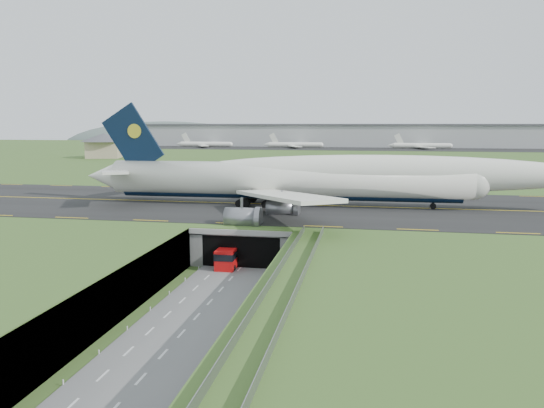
# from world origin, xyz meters

# --- Properties ---
(ground) EXTENTS (900.00, 900.00, 0.00)m
(ground) POSITION_xyz_m (0.00, 0.00, 0.00)
(ground) COLOR #345722
(ground) RESTS_ON ground
(airfield_deck) EXTENTS (800.00, 800.00, 6.00)m
(airfield_deck) POSITION_xyz_m (0.00, 0.00, 3.00)
(airfield_deck) COLOR gray
(airfield_deck) RESTS_ON ground
(trench_road) EXTENTS (12.00, 75.00, 0.20)m
(trench_road) POSITION_xyz_m (0.00, -7.50, 0.10)
(trench_road) COLOR slate
(trench_road) RESTS_ON ground
(taxiway) EXTENTS (800.00, 44.00, 0.18)m
(taxiway) POSITION_xyz_m (0.00, 33.00, 6.09)
(taxiway) COLOR black
(taxiway) RESTS_ON airfield_deck
(tunnel_portal) EXTENTS (17.00, 22.30, 6.00)m
(tunnel_portal) POSITION_xyz_m (0.00, 16.71, 3.33)
(tunnel_portal) COLOR gray
(tunnel_portal) RESTS_ON ground
(guideway) EXTENTS (3.00, 53.00, 7.05)m
(guideway) POSITION_xyz_m (11.00, -19.11, 5.32)
(guideway) COLOR #A8A8A3
(guideway) RESTS_ON ground
(jumbo_jet) EXTENTS (96.62, 61.86, 20.46)m
(jumbo_jet) POSITION_xyz_m (9.96, 32.05, 11.51)
(jumbo_jet) COLOR white
(jumbo_jet) RESTS_ON ground
(shuttle_tram) EXTENTS (3.06, 7.68, 3.11)m
(shuttle_tram) POSITION_xyz_m (-1.98, 8.76, 1.71)
(shuttle_tram) COLOR red
(shuttle_tram) RESTS_ON ground
(service_building) EXTENTS (25.87, 25.87, 11.39)m
(service_building) POSITION_xyz_m (-101.50, 159.36, 12.75)
(service_building) COLOR tan
(service_building) RESTS_ON ground
(cargo_terminal) EXTENTS (320.00, 67.00, 15.60)m
(cargo_terminal) POSITION_xyz_m (-0.21, 299.41, 13.96)
(cargo_terminal) COLOR #B2B2B2
(cargo_terminal) RESTS_ON ground
(distant_hills) EXTENTS (700.00, 91.00, 60.00)m
(distant_hills) POSITION_xyz_m (64.38, 430.00, -4.00)
(distant_hills) COLOR #54655F
(distant_hills) RESTS_ON ground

